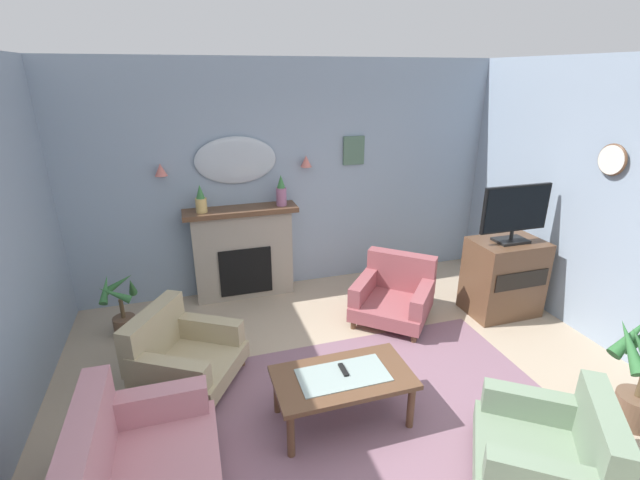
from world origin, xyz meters
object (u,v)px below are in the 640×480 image
wall_sconce_left (161,170)px  mantel_vase_right (201,200)px  coffee_table (343,381)px  framed_picture (354,151)px  armchair_by_coffee_table (395,293)px  tv_cabinet (503,277)px  armchair_in_corner (180,353)px  fireplace (243,253)px  wall_mirror (236,160)px  mantel_vase_centre (281,192)px  tv_remote (343,370)px  wall_sconce_right (306,161)px  potted_plant_small_fern (122,308)px  armchair_near_fireplace (553,449)px  tv_flatscreen (515,212)px  wall_clock (612,160)px

wall_sconce_left → mantel_vase_right: bearing=-16.7°
wall_sconce_left → coffee_table: bearing=-63.1°
framed_picture → armchair_by_coffee_table: size_ratio=0.31×
tv_cabinet → framed_picture: bearing=132.1°
armchair_in_corner → fireplace: bearing=62.5°
wall_mirror → wall_sconce_left: 0.85m
mantel_vase_centre → tv_remote: 2.52m
wall_sconce_left → coffee_table: (1.28, -2.53, -1.28)m
tv_remote → wall_sconce_right: bearing=80.9°
coffee_table → potted_plant_small_fern: potted_plant_small_fern is taller
fireplace → coffee_table: size_ratio=1.24×
mantel_vase_centre → armchair_by_coffee_table: size_ratio=0.33×
armchair_near_fireplace → fireplace: bearing=114.9°
tv_remote → armchair_by_coffee_table: 1.74m
armchair_near_fireplace → armchair_in_corner: bearing=141.8°
armchair_in_corner → wall_mirror: bearing=64.5°
wall_sconce_left → potted_plant_small_fern: wall_sconce_left is taller
mantel_vase_right → wall_mirror: wall_mirror is taller
wall_mirror → tv_remote: wall_mirror is taller
armchair_near_fireplace → tv_cabinet: (1.24, 2.10, 0.15)m
fireplace → tv_remote: size_ratio=8.50×
mantel_vase_right → potted_plant_small_fern: 1.45m
wall_sconce_right → tv_remote: (-0.40, -2.48, -1.21)m
coffee_table → wall_mirror: bearing=99.6°
mantel_vase_centre → framed_picture: (1.00, 0.18, 0.42)m
wall_sconce_left → tv_remote: wall_sconce_left is taller
armchair_in_corner → armchair_near_fireplace: same height
armchair_in_corner → armchair_near_fireplace: 3.05m
wall_sconce_left → tv_cabinet: (3.68, -1.42, -1.21)m
mantel_vase_centre → coffee_table: bearing=-91.5°
framed_picture → armchair_in_corner: (-2.30, -1.69, -1.44)m
tv_cabinet → mantel_vase_right: bearing=158.4°
wall_mirror → armchair_by_coffee_table: bearing=-37.6°
fireplace → wall_mirror: wall_mirror is taller
mantel_vase_centre → wall_sconce_left: 1.39m
wall_sconce_left → potted_plant_small_fern: (-0.55, -0.62, -1.34)m
armchair_in_corner → armchair_by_coffee_table: bearing=11.3°
wall_mirror → tv_cabinet: wall_mirror is taller
mantel_vase_centre → tv_flatscreen: (2.33, -1.32, -0.08)m
potted_plant_small_fern → wall_sconce_left: bearing=48.5°
wall_mirror → tv_cabinet: bearing=-27.4°
tv_remote → potted_plant_small_fern: bearing=134.8°
mantel_vase_right → armchair_by_coffee_table: (2.02, -1.04, -1.00)m
wall_clock → armchair_by_coffee_table: (-1.77, 0.86, -1.59)m
wall_clock → armchair_by_coffee_table: wall_clock is taller
mantel_vase_right → tv_flatscreen: size_ratio=0.39×
armchair_in_corner → tv_flatscreen: 3.76m
coffee_table → tv_remote: (0.02, 0.05, 0.07)m
wall_sconce_right → tv_remote: bearing=-99.1°
mantel_vase_centre → coffee_table: mantel_vase_centre is taller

